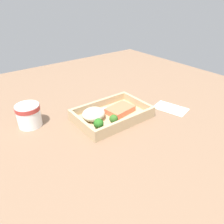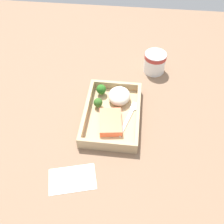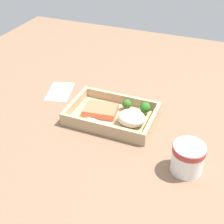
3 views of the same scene
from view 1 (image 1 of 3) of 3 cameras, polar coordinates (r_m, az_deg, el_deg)
name	(u,v)px [view 1 (image 1 of 3)]	position (r cm, az deg, el deg)	size (l,w,h in cm)	color
ground_plane	(112,120)	(84.65, 0.00, -2.18)	(160.00, 160.00, 2.00)	#7F6049
takeout_tray	(112,117)	(83.82, 0.00, -1.25)	(27.73, 18.47, 1.20)	tan
tray_rim	(112,112)	(82.76, 0.00, 0.01)	(27.73, 18.47, 3.03)	tan
salmon_fillet	(120,110)	(85.11, 2.17, 0.57)	(10.46, 7.14, 2.25)	#F36E49
mashed_potatoes	(94,114)	(80.13, -4.85, -0.57)	(8.70, 7.73, 4.49)	beige
broccoli_floret_1	(99,124)	(74.10, -3.54, -3.08)	(3.52, 3.52, 4.26)	#809958
broccoli_floret_2	(114,119)	(77.23, 0.43, -1.83)	(3.11, 3.11, 3.73)	#80A663
fork	(104,109)	(87.62, -2.20, 0.79)	(15.61, 6.08, 0.44)	silver
paper_cup	(29,114)	(82.89, -20.95, -0.57)	(8.56, 8.56, 8.28)	white
receipt_slip	(171,108)	(94.16, 15.07, 0.98)	(8.15, 13.17, 0.24)	white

